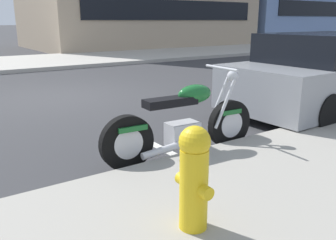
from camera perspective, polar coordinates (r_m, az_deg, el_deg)
ground_plane at (r=8.60m, az=-16.44°, el=3.46°), size 260.00×260.00×0.00m
sidewalk_far_curb at (r=21.08m, az=9.51°, el=10.89°), size 120.00×5.00×0.14m
parking_stall_stripe at (r=5.06m, az=-1.74°, el=-4.13°), size 0.12×2.20×0.01m
parked_motorcycle at (r=4.55m, az=2.57°, el=-0.69°), size 2.21×0.62×1.13m
parked_car_at_intersection at (r=7.77m, az=24.54°, el=6.71°), size 4.72×1.94×1.47m
fire_hydrant at (r=2.75m, az=4.13°, el=-8.74°), size 0.24×0.36×0.83m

